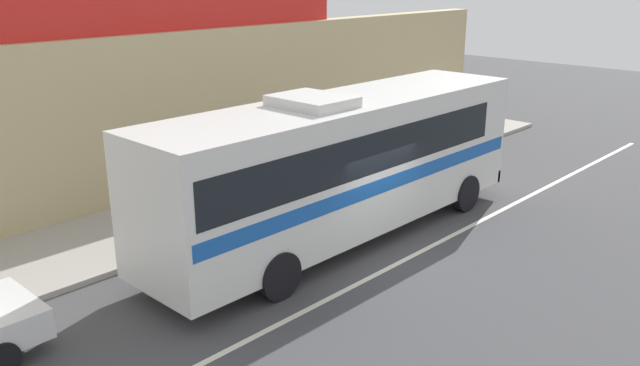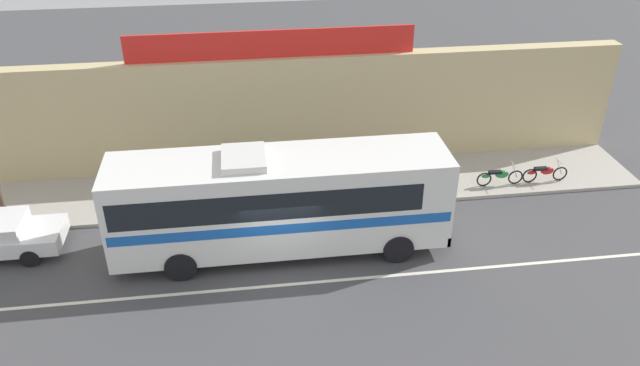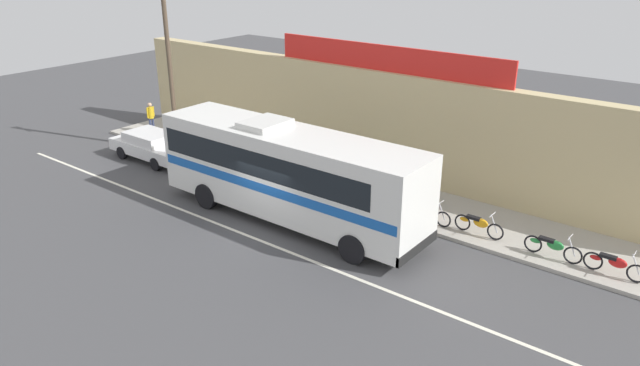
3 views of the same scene
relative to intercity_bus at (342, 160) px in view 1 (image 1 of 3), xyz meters
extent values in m
plane|color=#444447|center=(-0.03, -1.17, -2.07)|extent=(70.00, 70.00, 0.00)
cube|color=#A8A399|center=(-0.03, 4.03, -2.00)|extent=(30.00, 3.60, 0.14)
cube|color=tan|center=(-0.03, 6.18, 0.33)|extent=(30.00, 0.70, 4.80)
cube|color=red|center=(0.34, 6.18, 3.28)|extent=(11.37, 0.12, 1.10)
cube|color=silver|center=(-0.03, -1.97, -2.06)|extent=(30.00, 0.14, 0.01)
cube|color=silver|center=(0.08, 0.00, -0.07)|extent=(11.20, 2.54, 3.10)
cube|color=black|center=(-0.37, 0.00, 0.48)|extent=(9.86, 2.56, 0.96)
cube|color=#1956B2|center=(0.08, 0.00, -0.37)|extent=(10.98, 2.56, 0.36)
cube|color=black|center=(5.65, 0.00, 0.38)|extent=(0.04, 2.29, 1.40)
cube|color=black|center=(5.64, 0.00, -1.44)|extent=(0.12, 2.54, 0.36)
cube|color=silver|center=(-1.04, 0.00, 1.60)|extent=(1.40, 1.78, 0.24)
cylinder|color=black|center=(3.89, 1.18, -1.55)|extent=(1.04, 0.32, 1.04)
cylinder|color=black|center=(3.89, -1.18, -1.55)|extent=(1.04, 0.32, 1.04)
cylinder|color=black|center=(-3.28, 1.18, -1.55)|extent=(1.04, 0.32, 1.04)
cylinder|color=black|center=(-3.28, -1.18, -1.55)|extent=(1.04, 0.32, 1.04)
cylinder|color=black|center=(-8.33, 0.19, -1.76)|extent=(0.62, 0.20, 0.62)
torus|color=black|center=(9.78, 2.97, -1.62)|extent=(0.62, 0.06, 0.62)
torus|color=black|center=(8.46, 2.97, -1.62)|extent=(0.62, 0.06, 0.62)
cylinder|color=silver|center=(9.70, 2.97, -1.32)|extent=(0.34, 0.04, 0.65)
cylinder|color=silver|center=(9.60, 2.97, -1.00)|extent=(0.03, 0.56, 0.03)
ellipsoid|color=#237F38|center=(9.19, 2.97, -1.44)|extent=(0.56, 0.22, 0.34)
cube|color=black|center=(8.88, 2.97, -1.32)|extent=(0.52, 0.20, 0.10)
ellipsoid|color=#237F38|center=(8.52, 2.97, -1.48)|extent=(0.36, 0.14, 0.16)
torus|color=black|center=(7.09, 3.03, -1.62)|extent=(0.62, 0.06, 0.62)
torus|color=black|center=(5.83, 3.03, -1.62)|extent=(0.62, 0.06, 0.62)
cylinder|color=silver|center=(7.01, 3.03, -1.32)|extent=(0.34, 0.04, 0.65)
cylinder|color=silver|center=(6.91, 3.03, -1.00)|extent=(0.03, 0.56, 0.03)
ellipsoid|color=orange|center=(6.53, 3.03, -1.44)|extent=(0.56, 0.22, 0.34)
cube|color=black|center=(6.24, 3.03, -1.32)|extent=(0.52, 0.20, 0.10)
ellipsoid|color=orange|center=(5.89, 3.03, -1.48)|extent=(0.36, 0.14, 0.16)
torus|color=black|center=(5.16, 2.82, -1.62)|extent=(0.62, 0.06, 0.62)
torus|color=black|center=(3.95, 2.82, -1.62)|extent=(0.62, 0.06, 0.62)
cylinder|color=silver|center=(5.08, 2.82, -1.32)|extent=(0.34, 0.04, 0.65)
cylinder|color=silver|center=(4.98, 2.82, -1.00)|extent=(0.03, 0.56, 0.03)
ellipsoid|color=#991E8C|center=(4.62, 2.82, -1.44)|extent=(0.56, 0.22, 0.34)
cube|color=black|center=(4.34, 2.82, -1.32)|extent=(0.52, 0.20, 0.10)
ellipsoid|color=#991E8C|center=(4.01, 2.82, -1.48)|extent=(0.36, 0.14, 0.16)
torus|color=black|center=(11.70, 3.00, -1.62)|extent=(0.62, 0.06, 0.62)
torus|color=black|center=(10.40, 3.00, -1.62)|extent=(0.62, 0.06, 0.62)
cylinder|color=silver|center=(11.62, 3.00, -1.32)|extent=(0.34, 0.04, 0.65)
cylinder|color=silver|center=(11.52, 3.00, -1.00)|extent=(0.03, 0.56, 0.03)
ellipsoid|color=red|center=(11.11, 3.00, -1.44)|extent=(0.56, 0.22, 0.34)
cube|color=black|center=(10.81, 3.00, -1.32)|extent=(0.52, 0.20, 0.10)
ellipsoid|color=red|center=(10.46, 3.00, -1.48)|extent=(0.36, 0.14, 0.16)
cylinder|color=navy|center=(2.52, 3.41, -1.53)|extent=(0.13, 0.13, 0.79)
cylinder|color=navy|center=(2.52, 3.23, -1.53)|extent=(0.13, 0.13, 0.79)
cylinder|color=white|center=(2.52, 3.32, -0.84)|extent=(0.30, 0.30, 0.59)
sphere|color=#A37556|center=(2.52, 3.32, -0.41)|extent=(0.21, 0.21, 0.21)
cylinder|color=white|center=(2.52, 3.52, -0.81)|extent=(0.08, 0.08, 0.54)
cylinder|color=white|center=(2.52, 3.12, -0.81)|extent=(0.08, 0.08, 0.54)
cylinder|color=brown|center=(-0.14, 3.95, -1.54)|extent=(0.13, 0.13, 0.78)
cylinder|color=brown|center=(-0.14, 3.77, -1.54)|extent=(0.13, 0.13, 0.78)
cylinder|color=#2D7A4C|center=(-0.14, 3.86, -0.85)|extent=(0.30, 0.30, 0.58)
sphere|color=tan|center=(-0.14, 3.86, -0.43)|extent=(0.21, 0.21, 0.21)
cylinder|color=#2D7A4C|center=(-0.14, 4.06, -0.82)|extent=(0.08, 0.08, 0.54)
cylinder|color=#2D7A4C|center=(-0.14, 3.66, -0.82)|extent=(0.08, 0.08, 0.54)
camera|label=1|loc=(-11.54, -10.19, 4.43)|focal=36.79mm
camera|label=2|loc=(-0.99, -17.74, 10.97)|focal=35.24mm
camera|label=3|loc=(13.75, -15.67, 8.01)|focal=33.43mm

